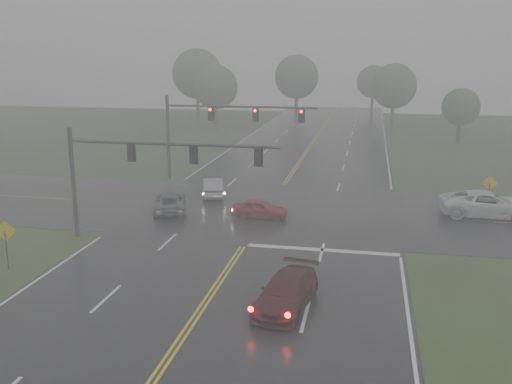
% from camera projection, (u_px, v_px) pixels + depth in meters
% --- Properties ---
extents(ground, '(180.00, 180.00, 0.00)m').
position_uv_depth(ground, '(151.00, 384.00, 19.08)').
color(ground, '#2D411B').
rests_on(ground, ground).
extents(main_road, '(18.00, 160.00, 0.02)m').
position_uv_depth(main_road, '(262.00, 218.00, 38.12)').
color(main_road, black).
rests_on(main_road, ground).
extents(cross_street, '(120.00, 14.00, 0.02)m').
position_uv_depth(cross_street, '(267.00, 210.00, 40.02)').
color(cross_street, black).
rests_on(cross_street, ground).
extents(stop_bar, '(8.50, 0.50, 0.01)m').
position_uv_depth(stop_bar, '(322.00, 250.00, 31.93)').
color(stop_bar, silver).
rests_on(stop_bar, ground).
extents(sedan_maroon, '(2.72, 5.15, 1.42)m').
position_uv_depth(sedan_maroon, '(286.00, 307.00, 24.81)').
color(sedan_maroon, '#3C0B0E').
rests_on(sedan_maroon, ground).
extents(sedan_red, '(3.72, 1.59, 1.25)m').
position_uv_depth(sedan_red, '(260.00, 218.00, 38.13)').
color(sedan_red, maroon).
rests_on(sedan_red, ground).
extents(sedan_silver, '(2.77, 4.56, 1.42)m').
position_uv_depth(sedan_silver, '(213.00, 196.00, 43.89)').
color(sedan_silver, gray).
rests_on(sedan_silver, ground).
extents(car_grey, '(3.56, 5.15, 1.31)m').
position_uv_depth(car_grey, '(170.00, 211.00, 39.74)').
color(car_grey, '#55585D').
rests_on(car_grey, ground).
extents(pickup_white, '(6.23, 3.03, 1.71)m').
position_uv_depth(pickup_white, '(486.00, 217.00, 38.46)').
color(pickup_white, white).
rests_on(pickup_white, ground).
extents(signal_gantry_near, '(12.46, 0.29, 6.58)m').
position_uv_depth(signal_gantry_near, '(134.00, 163.00, 32.52)').
color(signal_gantry_near, black).
rests_on(signal_gantry_near, ground).
extents(signal_gantry_far, '(12.90, 0.37, 7.24)m').
position_uv_depth(signal_gantry_far, '(213.00, 122.00, 47.97)').
color(signal_gantry_far, black).
rests_on(signal_gantry_far, ground).
extents(sign_diamond_west, '(1.07, 0.30, 2.62)m').
position_uv_depth(sign_diamond_west, '(5.00, 237.00, 28.68)').
color(sign_diamond_west, black).
rests_on(sign_diamond_west, ground).
extents(sign_diamond_east, '(1.05, 0.10, 2.53)m').
position_uv_depth(sign_diamond_east, '(489.00, 187.00, 39.41)').
color(sign_diamond_east, black).
rests_on(sign_diamond_east, ground).
extents(tree_nw_a, '(6.19, 6.19, 9.09)m').
position_uv_depth(tree_nw_a, '(216.00, 87.00, 79.64)').
color(tree_nw_a, '#322721').
rests_on(tree_nw_a, ground).
extents(tree_ne_a, '(6.32, 6.32, 9.28)m').
position_uv_depth(tree_ne_a, '(394.00, 86.00, 79.91)').
color(tree_ne_a, '#322721').
rests_on(tree_ne_a, ground).
extents(tree_n_mid, '(7.11, 7.11, 10.44)m').
position_uv_depth(tree_n_mid, '(297.00, 77.00, 92.08)').
color(tree_n_mid, '#322721').
rests_on(tree_n_mid, ground).
extents(tree_e_near, '(4.51, 4.51, 6.63)m').
position_uv_depth(tree_e_near, '(461.00, 107.00, 68.51)').
color(tree_e_near, '#322721').
rests_on(tree_e_near, ground).
extents(tree_nw_b, '(7.73, 7.73, 11.36)m').
position_uv_depth(tree_nw_b, '(197.00, 74.00, 88.23)').
color(tree_nw_b, '#322721').
rests_on(tree_nw_b, ground).
extents(tree_n_far, '(5.81, 5.81, 8.53)m').
position_uv_depth(tree_n_far, '(373.00, 82.00, 101.26)').
color(tree_n_far, '#322721').
rests_on(tree_n_far, ground).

